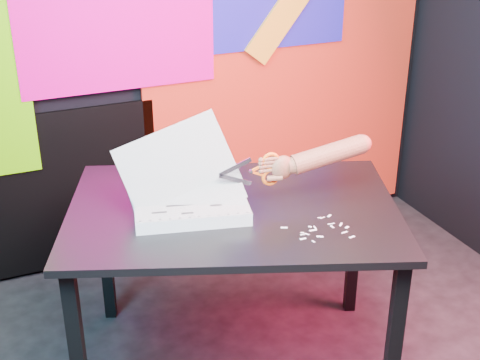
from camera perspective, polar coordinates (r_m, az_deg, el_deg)
name	(u,v)px	position (r m, az deg, el deg)	size (l,w,h in m)	color
room	(316,85)	(2.00, 6.50, 8.03)	(3.01, 3.01, 2.71)	black
backdrop	(182,80)	(3.42, -4.98, 8.48)	(2.88, 0.05, 2.08)	red
work_table	(233,226)	(2.60, -0.58, -3.98)	(1.47, 1.23, 0.75)	black
printout_stack	(190,203)	(2.52, -4.31, -1.96)	(0.50, 0.40, 0.39)	silver
scissors	(266,170)	(2.51, 2.26, 0.89)	(0.24, 0.04, 0.14)	silver
hand_forearm	(321,156)	(2.57, 6.90, 2.01)	(0.45, 0.11, 0.15)	#9B5A45
paper_clippings	(321,229)	(2.42, 6.94, -4.21)	(0.23, 0.18, 0.00)	white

